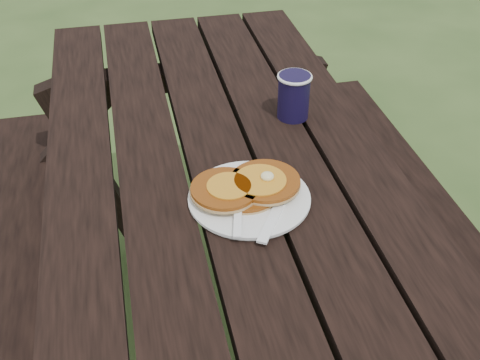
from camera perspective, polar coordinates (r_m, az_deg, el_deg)
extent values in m
cube|color=black|center=(1.27, -1.22, -0.85)|extent=(0.75, 1.80, 0.04)
cube|color=black|center=(1.64, 18.39, -6.52)|extent=(0.25, 1.80, 0.04)
cylinder|color=white|center=(1.21, 0.88, -1.78)|extent=(0.28, 0.28, 0.01)
cylinder|color=#88410F|center=(1.21, 0.47, -1.00)|extent=(0.14, 0.14, 0.01)
cylinder|color=#88410F|center=(1.19, -1.46, -0.88)|extent=(0.14, 0.14, 0.01)
cylinder|color=#88410F|center=(1.21, 2.41, -0.14)|extent=(0.14, 0.14, 0.01)
cylinder|color=#B9761A|center=(1.21, 1.93, 0.03)|extent=(0.11, 0.11, 0.00)
ellipsoid|color=#F4E59E|center=(1.21, 2.61, 0.35)|extent=(0.03, 0.03, 0.02)
cube|color=white|center=(1.16, 3.40, -3.12)|extent=(0.11, 0.16, 0.00)
cylinder|color=black|center=(1.46, 5.11, 7.91)|extent=(0.08, 0.08, 0.11)
torus|color=white|center=(1.43, 5.22, 9.73)|extent=(0.08, 0.08, 0.01)
cylinder|color=black|center=(1.43, 5.22, 9.66)|extent=(0.07, 0.07, 0.01)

